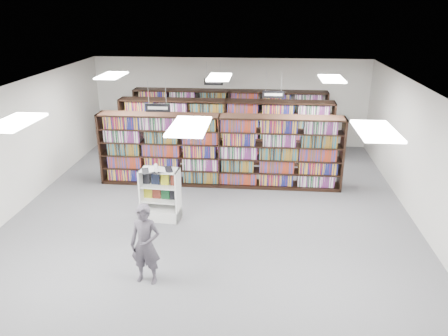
# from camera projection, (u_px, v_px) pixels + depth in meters

# --- Properties ---
(floor) EXTENTS (12.00, 12.00, 0.00)m
(floor) POSITION_uv_depth(u_px,v_px,m) (212.00, 215.00, 11.09)
(floor) COLOR #515156
(floor) RESTS_ON ground
(ceiling) EXTENTS (10.00, 12.00, 0.10)m
(ceiling) POSITION_uv_depth(u_px,v_px,m) (211.00, 90.00, 9.94)
(ceiling) COLOR white
(ceiling) RESTS_ON wall_back
(wall_back) EXTENTS (10.00, 0.10, 3.20)m
(wall_back) POSITION_uv_depth(u_px,v_px,m) (230.00, 102.00, 16.10)
(wall_back) COLOR silver
(wall_back) RESTS_ON ground
(wall_front) EXTENTS (10.00, 0.10, 3.20)m
(wall_front) POSITION_uv_depth(u_px,v_px,m) (150.00, 331.00, 4.93)
(wall_front) COLOR silver
(wall_front) RESTS_ON ground
(wall_left) EXTENTS (0.10, 12.00, 3.20)m
(wall_left) POSITION_uv_depth(u_px,v_px,m) (13.00, 150.00, 10.93)
(wall_left) COLOR silver
(wall_left) RESTS_ON ground
(wall_right) EXTENTS (0.10, 12.00, 3.20)m
(wall_right) POSITION_uv_depth(u_px,v_px,m) (426.00, 162.00, 10.10)
(wall_right) COLOR silver
(wall_right) RESTS_ON ground
(bookshelf_row_near) EXTENTS (7.00, 0.60, 2.10)m
(bookshelf_row_near) POSITION_uv_depth(u_px,v_px,m) (220.00, 151.00, 12.57)
(bookshelf_row_near) COLOR black
(bookshelf_row_near) RESTS_ON floor
(bookshelf_row_mid) EXTENTS (7.00, 0.60, 2.10)m
(bookshelf_row_mid) POSITION_uv_depth(u_px,v_px,m) (226.00, 132.00, 14.43)
(bookshelf_row_mid) COLOR black
(bookshelf_row_mid) RESTS_ON floor
(bookshelf_row_far) EXTENTS (7.00, 0.60, 2.10)m
(bookshelf_row_far) POSITION_uv_depth(u_px,v_px,m) (229.00, 119.00, 16.01)
(bookshelf_row_far) COLOR black
(bookshelf_row_far) RESTS_ON floor
(aisle_sign_left) EXTENTS (0.65, 0.02, 0.80)m
(aisle_sign_left) POSITION_uv_depth(u_px,v_px,m) (158.00, 107.00, 11.24)
(aisle_sign_left) COLOR #B2B2B7
(aisle_sign_left) RESTS_ON ceiling
(aisle_sign_right) EXTENTS (0.65, 0.02, 0.80)m
(aisle_sign_right) POSITION_uv_depth(u_px,v_px,m) (273.00, 94.00, 12.85)
(aisle_sign_right) COLOR #B2B2B7
(aisle_sign_right) RESTS_ON ceiling
(aisle_sign_center) EXTENTS (0.65, 0.02, 0.80)m
(aisle_sign_center) POSITION_uv_depth(u_px,v_px,m) (214.00, 81.00, 14.87)
(aisle_sign_center) COLOR #B2B2B7
(aisle_sign_center) RESTS_ON ceiling
(troffer_front_left) EXTENTS (0.60, 1.20, 0.04)m
(troffer_front_left) POSITION_uv_depth(u_px,v_px,m) (15.00, 122.00, 7.42)
(troffer_front_left) COLOR white
(troffer_front_left) RESTS_ON ceiling
(troffer_front_center) EXTENTS (0.60, 1.20, 0.04)m
(troffer_front_center) POSITION_uv_depth(u_px,v_px,m) (189.00, 126.00, 7.17)
(troffer_front_center) COLOR white
(troffer_front_center) RESTS_ON ceiling
(troffer_front_right) EXTENTS (0.60, 1.20, 0.04)m
(troffer_front_right) POSITION_uv_depth(u_px,v_px,m) (376.00, 131.00, 6.92)
(troffer_front_right) COLOR white
(troffer_front_right) RESTS_ON ceiling
(troffer_back_left) EXTENTS (0.60, 1.20, 0.04)m
(troffer_back_left) POSITION_uv_depth(u_px,v_px,m) (112.00, 76.00, 12.07)
(troffer_back_left) COLOR white
(troffer_back_left) RESTS_ON ceiling
(troffer_back_center) EXTENTS (0.60, 1.20, 0.04)m
(troffer_back_center) POSITION_uv_depth(u_px,v_px,m) (219.00, 77.00, 11.82)
(troffer_back_center) COLOR white
(troffer_back_center) RESTS_ON ceiling
(troffer_back_right) EXTENTS (0.60, 1.20, 0.04)m
(troffer_back_right) POSITION_uv_depth(u_px,v_px,m) (332.00, 79.00, 11.57)
(troffer_back_right) COLOR white
(troffer_back_right) RESTS_ON ceiling
(endcap_display) EXTENTS (0.98, 0.54, 1.33)m
(endcap_display) POSITION_uv_depth(u_px,v_px,m) (161.00, 202.00, 10.77)
(endcap_display) COLOR silver
(endcap_display) RESTS_ON floor
(open_book) EXTENTS (0.80, 0.61, 0.13)m
(open_book) POSITION_uv_depth(u_px,v_px,m) (157.00, 169.00, 10.34)
(open_book) COLOR black
(open_book) RESTS_ON endcap_display
(shopper) EXTENTS (0.63, 0.45, 1.61)m
(shopper) POSITION_uv_depth(u_px,v_px,m) (145.00, 244.00, 8.20)
(shopper) COLOR #4F4954
(shopper) RESTS_ON floor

